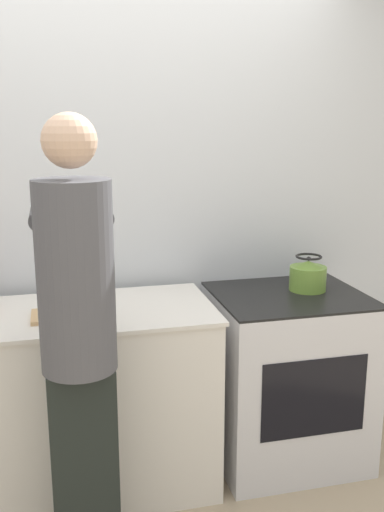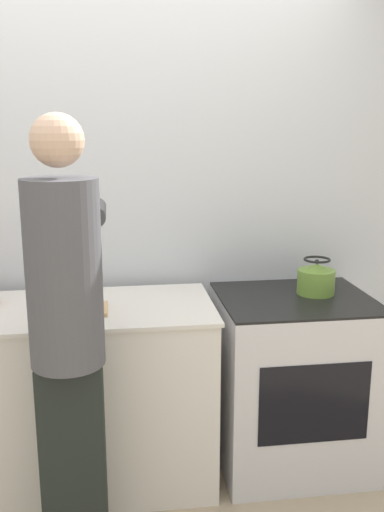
% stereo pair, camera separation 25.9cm
% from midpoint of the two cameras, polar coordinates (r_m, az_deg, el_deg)
% --- Properties ---
extents(wall_back, '(8.00, 0.05, 2.60)m').
position_cam_midpoint_polar(wall_back, '(3.01, -5.37, 4.65)').
color(wall_back, silver).
rests_on(wall_back, ground_plane).
extents(counter, '(1.72, 0.64, 0.90)m').
position_cam_midpoint_polar(counter, '(2.89, -12.93, -13.76)').
color(counter, silver).
rests_on(counter, ground_plane).
extents(oven, '(0.75, 0.65, 0.90)m').
position_cam_midpoint_polar(oven, '(3.07, 12.45, -12.13)').
color(oven, silver).
rests_on(oven, ground_plane).
extents(person, '(0.32, 0.56, 1.78)m').
position_cam_midpoint_polar(person, '(2.20, -9.10, -7.20)').
color(person, black).
rests_on(person, ground_plane).
extents(cutting_board, '(0.33, 0.19, 0.02)m').
position_cam_midpoint_polar(cutting_board, '(2.63, -9.32, -5.43)').
color(cutting_board, tan).
rests_on(cutting_board, counter).
extents(knife, '(0.21, 0.08, 0.01)m').
position_cam_midpoint_polar(knife, '(2.64, -10.00, -5.16)').
color(knife, silver).
rests_on(knife, cutting_board).
extents(kettle, '(0.19, 0.19, 0.18)m').
position_cam_midpoint_polar(kettle, '(2.97, 14.77, -2.26)').
color(kettle, olive).
rests_on(kettle, oven).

